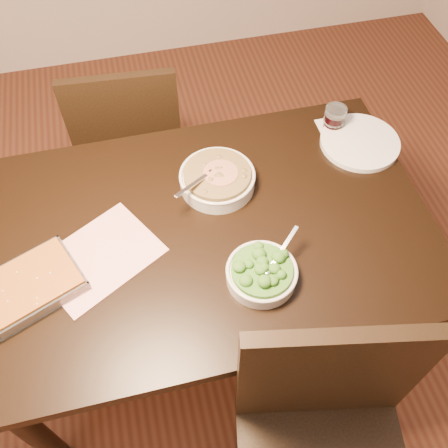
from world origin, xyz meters
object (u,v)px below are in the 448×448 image
Objects in this scene: chair_near at (325,445)px; broccoli_bowl at (262,273)px; stew_bowl at (217,179)px; dinner_plate at (360,142)px; wine_tumbler at (335,118)px; chair_far at (130,137)px; table at (205,246)px; baking_dish at (31,286)px.

broccoli_bowl is at bearing 109.85° from chair_near.
stew_bowl is 0.25× the size of chair_near.
dinner_plate is at bearing 75.42° from chair_near.
dinner_plate is at bearing 7.25° from stew_bowl.
chair_far reaches higher than wine_tumbler.
broccoli_bowl is (0.04, -0.37, -0.01)m from stew_bowl.
chair_near reaches higher than table.
table is 6.91× the size of broccoli_bowl.
dinner_plate is at bearing -58.37° from wine_tumbler.
wine_tumbler is 0.09× the size of chair_near.
wine_tumbler is (1.05, 0.42, 0.02)m from baking_dish.
wine_tumbler is at bearing 155.79° from chair_far.
stew_bowl reaches higher than broccoli_bowl.
table is 0.64m from wine_tumbler.
stew_bowl is 0.76× the size of baking_dish.
stew_bowl is 0.53m from dinner_plate.
dinner_plate is (0.52, 0.07, -0.02)m from stew_bowl.
chair_near is 1.11× the size of chair_far.
chair_far reaches higher than broccoli_bowl.
dinner_plate is 0.98m from chair_near.
dinner_plate is (1.11, 0.32, -0.01)m from baking_dish.
dinner_plate is (0.60, 0.22, 0.10)m from table.
stew_bowl is 0.64m from baking_dish.
table is 0.53m from baking_dish.
wine_tumbler is at bearing 121.63° from dinner_plate.
stew_bowl is 1.21× the size of broccoli_bowl.
baking_dish is at bearing -169.57° from table.
table is 16.48× the size of wine_tumbler.
chair_near reaches higher than broccoli_bowl.
chair_near is (-0.35, -0.96, -0.24)m from wine_tumbler.
broccoli_bowl is at bearing -59.64° from table.
chair_near is (-0.41, -0.86, -0.20)m from dinner_plate.
broccoli_bowl is at bearing -137.98° from dinner_plate.
wine_tumbler reaches higher than baking_dish.
broccoli_bowl reaches higher than baking_dish.
table is at bearing -159.50° from dinner_plate.
table is 0.74m from chair_far.
baking_dish is at bearing 169.80° from broccoli_bowl.
table is 0.27m from broccoli_bowl.
dinner_plate is (0.48, 0.43, -0.02)m from broccoli_bowl.
baking_dish is (-0.63, 0.11, -0.00)m from broccoli_bowl.
dinner_plate is at bearing 42.02° from broccoli_bowl.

